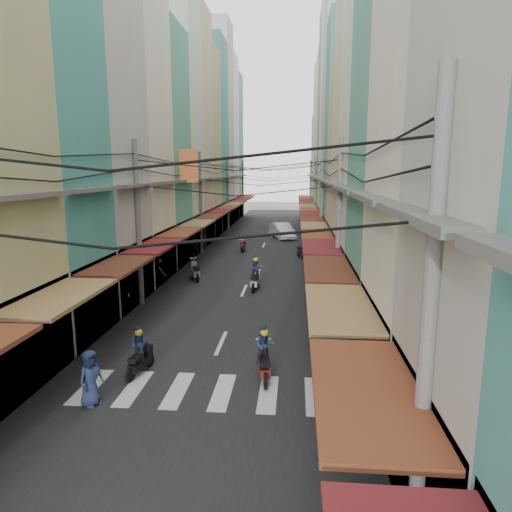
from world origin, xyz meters
The scene contains 15 objects.
ground centered at (0.00, 0.00, 0.00)m, with size 160.00×160.00×0.00m, color slate.
road centered at (0.00, 20.00, 0.01)m, with size 10.00×80.00×0.02m, color black.
sidewalk_left centered at (-6.50, 20.00, 0.03)m, with size 3.00×80.00×0.06m, color slate.
sidewalk_right centered at (6.50, 20.00, 0.03)m, with size 3.00×80.00×0.06m, color slate.
crosswalk centered at (0.00, -6.00, 0.03)m, with size 7.55×2.40×0.01m.
building_row_left centered at (-7.92, 16.56, 9.78)m, with size 7.80×67.67×23.70m.
building_row_right centered at (7.92, 16.45, 9.41)m, with size 7.80×68.98×22.59m.
utility_poles centered at (0.00, 15.01, 6.59)m, with size 10.20×66.13×8.20m.
white_car centered at (1.54, 26.46, 0.00)m, with size 5.33×2.09×1.88m, color #B8B8BC.
bicycle centered at (7.15, -2.04, 0.00)m, with size 0.58×1.55×1.07m, color black.
moving_scooters centered at (-0.01, 4.47, 0.54)m, with size 6.96×25.44×2.00m.
parked_scooters centered at (4.18, -4.63, 0.46)m, with size 13.16×12.41×1.01m.
pedestrians centered at (-3.55, 4.05, 1.06)m, with size 11.77×25.17×2.22m.
market_umbrella centered at (6.92, -3.42, 2.00)m, with size 2.15×2.15×2.27m.
traffic_sign centered at (4.95, -0.49, 2.00)m, with size 0.10×0.61×2.76m.
Camera 1 is at (2.85, -18.83, 6.71)m, focal length 32.00 mm.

